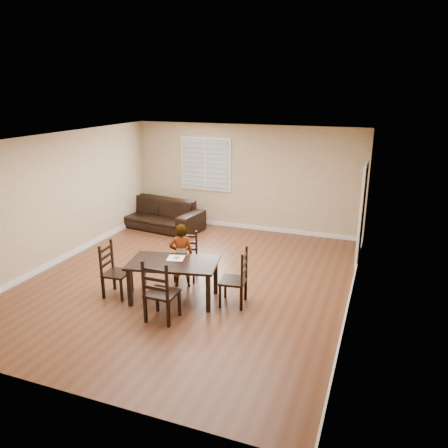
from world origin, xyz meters
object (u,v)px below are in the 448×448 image
Objects in this scene: chair_left at (111,271)px; chair_right at (240,280)px; dining_table at (173,267)px; chair_far at (158,295)px; chair_near at (187,257)px; sofa at (155,213)px; donut at (177,257)px; child at (181,255)px.

chair_left is 2.32m from chair_right.
dining_table is 1.58× the size of chair_far.
chair_near is 0.36× the size of sofa.
chair_far is 1.02m from donut.
chair_near is at bearing -102.61° from child.
chair_far is 0.41× the size of sofa.
chair_left reaches higher than sofa.
chair_left is 1.22m from donut.
chair_right is 1.30m from child.
sofa reaches higher than dining_table.
sofa is at bearing 124.64° from donut.
chair_left is 0.80× the size of child.
dining_table is 1.69× the size of chair_left.
chair_near is (-0.20, 0.94, -0.19)m from dining_table.
chair_near is 9.13× the size of donut.
child reaches higher than donut.
donut is at bearing -75.54° from chair_left.
dining_table is 0.98m from chair_near.
chair_far is (0.33, -1.75, 0.05)m from chair_near.
chair_right is 0.39× the size of sofa.
donut is 4.15m from sofa.
donut is at bearing 83.66° from dining_table.
chair_left is 0.38× the size of sofa.
chair_right reaches higher than dining_table.
dining_table is at bearing -92.05° from chair_near.
sofa is (-3.51, 3.35, -0.08)m from chair_right.
child reaches higher than chair_right.
child is 3.79m from sofa.
dining_table is at bearing -83.79° from chair_left.
chair_near is 0.89× the size of chair_far.
chair_near is 1.52m from chair_right.
chair_far reaches higher than chair_right.
chair_far reaches higher than sofa.
chair_left is at bearing -142.84° from chair_near.
child is 11.93× the size of donut.
chair_left is 1.29m from child.
chair_far is 0.86× the size of child.
sofa is at bearing 115.74° from chair_near.
child is (0.09, -0.41, 0.19)m from chair_near.
donut is at bearing -47.00° from sofa.
chair_far is at bearing -119.29° from chair_left.
donut is 0.04× the size of sofa.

